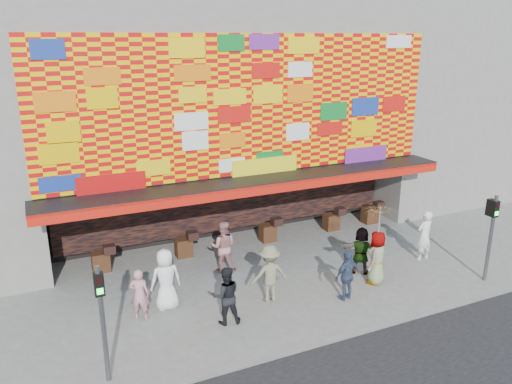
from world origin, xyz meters
TOP-DOWN VIEW (x-y plane):
  - ground at (0.00, 0.00)m, footprint 90.00×90.00m
  - shop_building at (0.00, 8.18)m, footprint 15.20×9.40m
  - neighbor_right at (13.00, 8.00)m, footprint 11.00×8.00m
  - signal_left at (-6.20, -1.50)m, footprint 0.22×0.20m
  - signal_right at (6.20, -1.50)m, footprint 0.22×0.20m
  - ped_a at (-4.04, 1.19)m, footprint 0.94×0.62m
  - ped_b at (-4.90, 0.93)m, footprint 0.67×0.57m
  - ped_c at (-2.71, -0.32)m, footprint 0.95×0.81m
  - ped_d at (-1.04, 0.29)m, footprint 1.24×0.78m
  - ped_e at (1.20, -0.62)m, footprint 1.01×0.55m
  - ped_f at (2.68, 0.71)m, footprint 1.54×1.33m
  - ped_g at (2.71, -0.11)m, footprint 1.06×0.98m
  - ped_h at (5.45, 0.68)m, footprint 0.73×0.52m
  - ped_i at (-1.59, 2.82)m, footprint 1.12×1.03m
  - parasol at (2.71, -0.11)m, footprint 1.46×1.47m

SIDE VIEW (x-z plane):
  - ground at x=0.00m, z-range 0.00..0.00m
  - ped_b at x=-4.90m, z-range 0.00..1.56m
  - ped_e at x=1.20m, z-range 0.00..1.63m
  - ped_f at x=2.68m, z-range 0.00..1.68m
  - ped_c at x=-2.71m, z-range 0.00..1.73m
  - ped_g at x=2.71m, z-range 0.00..1.82m
  - ped_d at x=-1.04m, z-range 0.00..1.84m
  - ped_i at x=-1.59m, z-range 0.00..1.85m
  - ped_h at x=5.45m, z-range 0.00..1.88m
  - ped_a at x=-4.04m, z-range 0.00..1.90m
  - signal_left at x=-6.20m, z-range 0.36..3.36m
  - signal_right at x=6.20m, z-range 0.36..3.36m
  - parasol at x=2.71m, z-range 1.22..3.18m
  - shop_building at x=0.00m, z-range 0.23..10.23m
  - neighbor_right at x=13.00m, z-range 0.00..12.00m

